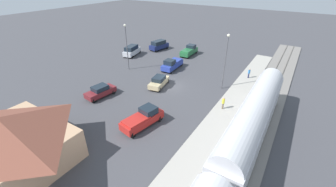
{
  "coord_description": "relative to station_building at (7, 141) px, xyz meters",
  "views": [
    {
      "loc": [
        -16.3,
        26.88,
        16.02
      ],
      "look_at": [
        -1.82,
        3.91,
        1.0
      ],
      "focal_mm": 23.09,
      "sensor_mm": 36.0,
      "label": 1
    }
  ],
  "objects": [
    {
      "name": "suv_navy",
      "position": [
        8.73,
        -37.07,
        -1.66
      ],
      "size": [
        2.83,
        5.18,
        2.22
      ],
      "color": "navy",
      "rests_on": "ground"
    },
    {
      "name": "light_pole_near_platform",
      "position": [
        -11.2,
        -25.64,
        2.56
      ],
      "size": [
        0.44,
        0.44,
        8.67
      ],
      "color": "#515156",
      "rests_on": "ground"
    },
    {
      "name": "pedestrian_on_platform",
      "position": [
        -13.51,
        -19.51,
        -1.53
      ],
      "size": [
        0.36,
        0.36,
        1.71
      ],
      "color": "brown",
      "rests_on": "platform"
    },
    {
      "name": "sedan_tan",
      "position": [
        -2.33,
        -20.87,
        -1.93
      ],
      "size": [
        2.58,
        4.75,
        1.74
      ],
      "color": "#C6B284",
      "rests_on": "ground"
    },
    {
      "name": "pedestrian_waiting_far",
      "position": [
        -13.88,
        -31.34,
        -1.53
      ],
      "size": [
        0.36,
        0.36,
        1.71
      ],
      "color": "#23284C",
      "rests_on": "platform"
    },
    {
      "name": "platform",
      "position": [
        -14.0,
        -22.0,
        -2.66
      ],
      "size": [
        3.2,
        46.0,
        0.3
      ],
      "color": "#A8A399",
      "rests_on": "ground"
    },
    {
      "name": "light_pole_lot_center",
      "position": [
        6.7,
        -23.82,
        2.44
      ],
      "size": [
        0.44,
        0.44,
        8.43
      ],
      "color": "#515156",
      "rests_on": "ground"
    },
    {
      "name": "railway_track",
      "position": [
        -18.0,
        -22.0,
        -2.71
      ],
      "size": [
        4.8,
        70.0,
        0.3
      ],
      "color": "slate",
      "rests_on": "ground"
    },
    {
      "name": "pickup_green",
      "position": [
        0.72,
        -37.41,
        -1.78
      ],
      "size": [
        2.09,
        5.45,
        2.14
      ],
      "color": "#236638",
      "rests_on": "ground"
    },
    {
      "name": "pickup_red",
      "position": [
        -6.57,
        -11.31,
        -1.78
      ],
      "size": [
        2.93,
        5.67,
        2.14
      ],
      "color": "red",
      "rests_on": "ground"
    },
    {
      "name": "pickup_blue",
      "position": [
        -0.31,
        -28.26,
        -1.78
      ],
      "size": [
        2.14,
        5.46,
        2.14
      ],
      "color": "#283D9E",
      "rests_on": "ground"
    },
    {
      "name": "station_building",
      "position": [
        0.0,
        0.0,
        0.0
      ],
      "size": [
        10.74,
        9.72,
        5.4
      ],
      "color": "tan",
      "rests_on": "ground"
    },
    {
      "name": "suv_silver",
      "position": [
        11.46,
        -30.33,
        -1.66
      ],
      "size": [
        2.94,
        5.2,
        2.22
      ],
      "color": "silver",
      "rests_on": "ground"
    },
    {
      "name": "sedan_maroon",
      "position": [
        3.14,
        -13.55,
        -1.93
      ],
      "size": [
        2.39,
        4.7,
        1.74
      ],
      "color": "maroon",
      "rests_on": "ground"
    },
    {
      "name": "ground_plane",
      "position": [
        -4.0,
        -22.0,
        -2.81
      ],
      "size": [
        200.0,
        200.0,
        0.0
      ],
      "primitive_type": "plane",
      "color": "#424247"
    }
  ]
}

